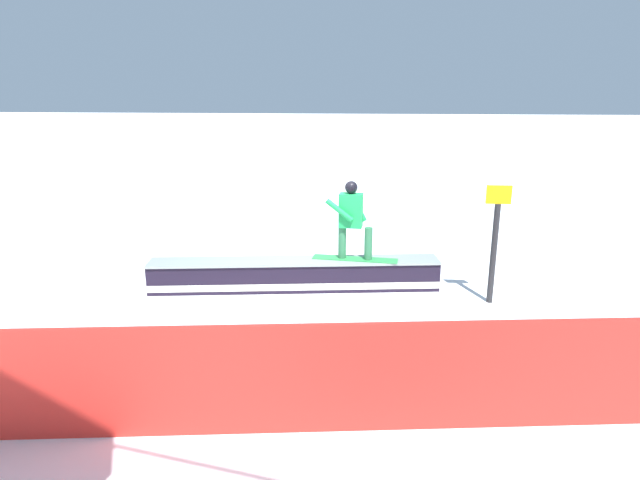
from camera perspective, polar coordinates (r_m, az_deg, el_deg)
ground_plane at (r=9.94m, az=-2.63°, el=-5.12°), size 120.00×120.00×0.00m
grind_box at (r=9.85m, az=-2.65°, el=-3.76°), size 5.18×1.20×0.55m
snowboarder at (r=9.61m, az=3.34°, el=2.30°), size 1.54×0.44×1.41m
safety_fence at (r=5.90m, az=-8.19°, el=-14.27°), size 9.68×1.29×1.24m
trail_marker at (r=9.46m, az=17.71°, el=-0.13°), size 0.40×0.10×2.00m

